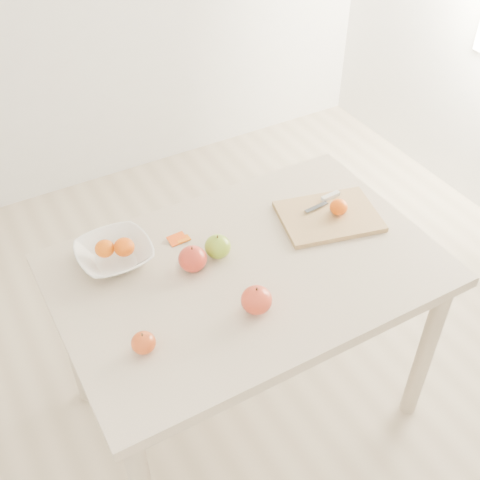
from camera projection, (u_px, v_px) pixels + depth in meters
ground at (246, 401)px, 2.40m from camera, size 3.50×3.50×0.00m
table at (248, 287)px, 1.97m from camera, size 1.20×0.80×0.75m
cutting_board at (329, 216)px, 2.07m from camera, size 0.38×0.32×0.02m
board_tangerine at (339, 207)px, 2.05m from camera, size 0.06×0.06×0.05m
fruit_bowl at (115, 254)px, 1.90m from camera, size 0.24×0.24×0.06m
bowl_tangerine_near at (105, 249)px, 1.88m from camera, size 0.06×0.06×0.05m
bowl_tangerine_far at (124, 247)px, 1.88m from camera, size 0.07×0.07×0.06m
orange_peel_a at (177, 240)px, 1.99m from camera, size 0.06×0.05×0.01m
orange_peel_b at (183, 240)px, 1.99m from camera, size 0.05×0.04×0.01m
paring_knife at (328, 198)px, 2.12m from camera, size 0.17×0.05×0.01m
apple_green at (218, 247)px, 1.91m from camera, size 0.08×0.08×0.08m
apple_red_d at (143, 343)px, 1.63m from camera, size 0.07×0.07×0.06m
apple_red_b at (193, 259)px, 1.86m from camera, size 0.09×0.09×0.08m
apple_red_c at (257, 300)px, 1.73m from camera, size 0.09×0.09×0.08m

